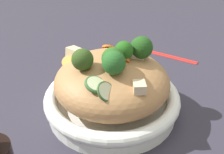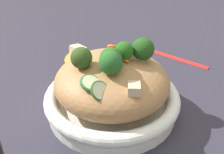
# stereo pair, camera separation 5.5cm
# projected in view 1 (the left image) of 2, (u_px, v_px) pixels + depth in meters

# --- Properties ---
(ground_plane) EXTENTS (3.00, 3.00, 0.00)m
(ground_plane) POSITION_uv_depth(u_px,v_px,m) (112.00, 110.00, 0.60)
(ground_plane) COLOR #312D3A
(serving_bowl) EXTENTS (0.29, 0.29, 0.05)m
(serving_bowl) POSITION_uv_depth(u_px,v_px,m) (112.00, 100.00, 0.58)
(serving_bowl) COLOR white
(serving_bowl) RESTS_ON ground_plane
(noodle_heap) EXTENTS (0.24, 0.24, 0.10)m
(noodle_heap) POSITION_uv_depth(u_px,v_px,m) (112.00, 81.00, 0.56)
(noodle_heap) COLOR #B07D4C
(noodle_heap) RESTS_ON serving_bowl
(broccoli_florets) EXTENTS (0.18, 0.10, 0.06)m
(broccoli_florets) POSITION_uv_depth(u_px,v_px,m) (117.00, 56.00, 0.51)
(broccoli_florets) COLOR #A2B96D
(broccoli_florets) RESTS_ON serving_bowl
(carrot_coins) EXTENTS (0.18, 0.16, 0.05)m
(carrot_coins) POSITION_uv_depth(u_px,v_px,m) (106.00, 56.00, 0.57)
(carrot_coins) COLOR orange
(carrot_coins) RESTS_ON serving_bowl
(zucchini_slices) EXTENTS (0.16, 0.14, 0.04)m
(zucchini_slices) POSITION_uv_depth(u_px,v_px,m) (114.00, 73.00, 0.50)
(zucchini_slices) COLOR beige
(zucchini_slices) RESTS_ON serving_bowl
(chicken_chunks) EXTENTS (0.15, 0.20, 0.04)m
(chicken_chunks) POSITION_uv_depth(u_px,v_px,m) (110.00, 59.00, 0.55)
(chicken_chunks) COLOR beige
(chicken_chunks) RESTS_ON serving_bowl
(chopsticks_pair) EXTENTS (0.15, 0.18, 0.01)m
(chopsticks_pair) POSITION_uv_depth(u_px,v_px,m) (162.00, 54.00, 0.83)
(chopsticks_pair) COLOR red
(chopsticks_pair) RESTS_ON ground_plane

